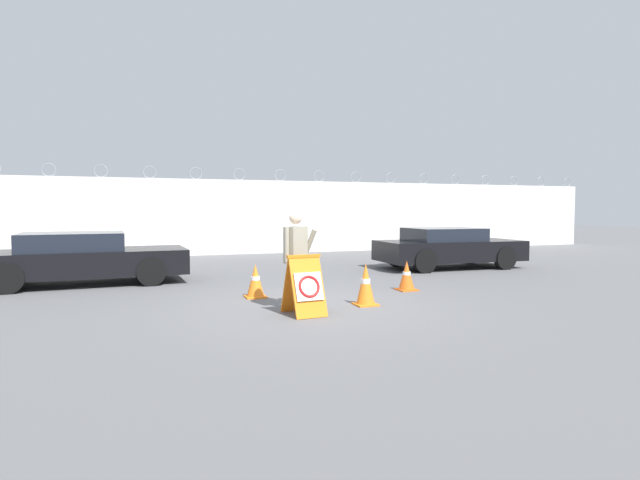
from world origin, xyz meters
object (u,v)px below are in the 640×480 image
at_px(traffic_cone_near, 407,276).
at_px(parked_car_front_coupe, 82,258).
at_px(barricade_sign, 305,285).
at_px(security_guard, 296,255).
at_px(parked_car_far_side, 448,247).
at_px(traffic_cone_far, 255,281).
at_px(traffic_cone_mid, 366,284).

relative_size(traffic_cone_near, parked_car_front_coupe, 0.14).
bearing_deg(barricade_sign, traffic_cone_near, 24.60).
distance_m(security_guard, parked_car_far_side, 7.60).
xyz_separation_m(traffic_cone_far, parked_car_far_side, (6.59, 3.05, 0.29)).
bearing_deg(parked_car_front_coupe, parked_car_far_side, -3.84).
relative_size(traffic_cone_mid, parked_car_front_coupe, 0.17).
distance_m(security_guard, traffic_cone_mid, 1.44).
distance_m(barricade_sign, traffic_cone_mid, 1.39).
height_order(traffic_cone_mid, parked_car_front_coupe, parked_car_front_coupe).
distance_m(barricade_sign, parked_car_front_coupe, 6.37).
height_order(parked_car_front_coupe, parked_car_far_side, parked_car_front_coupe).
bearing_deg(traffic_cone_far, parked_car_front_coupe, 138.05).
height_order(security_guard, parked_car_front_coupe, security_guard).
relative_size(security_guard, traffic_cone_near, 2.68).
height_order(traffic_cone_near, parked_car_far_side, parked_car_far_side).
xyz_separation_m(security_guard, traffic_cone_far, (-0.43, 1.39, -0.63)).
distance_m(barricade_sign, parked_car_far_side, 7.91).
bearing_deg(security_guard, traffic_cone_mid, -40.76).
bearing_deg(parked_car_front_coupe, traffic_cone_mid, -44.82).
xyz_separation_m(barricade_sign, traffic_cone_near, (2.89, 1.67, -0.18)).
bearing_deg(traffic_cone_mid, barricade_sign, -162.19).
relative_size(traffic_cone_near, traffic_cone_far, 0.96).
bearing_deg(traffic_cone_mid, parked_car_far_side, 43.07).
height_order(security_guard, traffic_cone_near, security_guard).
bearing_deg(parked_car_front_coupe, traffic_cone_near, -29.72).
bearing_deg(traffic_cone_near, parked_car_front_coupe, 153.66).
height_order(traffic_cone_near, traffic_cone_mid, traffic_cone_mid).
bearing_deg(traffic_cone_mid, parked_car_front_coupe, 138.55).
relative_size(traffic_cone_near, parked_car_far_side, 0.15).
height_order(traffic_cone_mid, traffic_cone_far, traffic_cone_mid).
bearing_deg(traffic_cone_mid, traffic_cone_near, 38.58).
height_order(barricade_sign, parked_car_far_side, parked_car_far_side).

